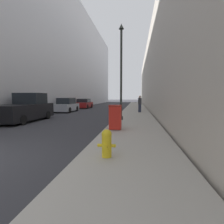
{
  "coord_description": "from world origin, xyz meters",
  "views": [
    {
      "loc": [
        5.46,
        -3.38,
        1.83
      ],
      "look_at": [
        2.38,
        18.4,
        -0.13
      ],
      "focal_mm": 28.0,
      "sensor_mm": 36.0,
      "label": 1
    }
  ],
  "objects": [
    {
      "name": "building_right_stone",
      "position": [
        12.98,
        26.0,
        5.21
      ],
      "size": [
        12.0,
        60.0,
        10.42
      ],
      "color": "beige",
      "rests_on": "ground"
    },
    {
      "name": "parked_sedan_far",
      "position": [
        -2.75,
        23.1,
        0.69
      ],
      "size": [
        1.99,
        4.08,
        1.49
      ],
      "color": "maroon",
      "rests_on": "ground"
    },
    {
      "name": "pickup_truck",
      "position": [
        -2.76,
        8.52,
        0.88
      ],
      "size": [
        2.22,
        5.04,
        2.1
      ],
      "color": "black",
      "rests_on": "ground"
    },
    {
      "name": "pedestrian_on_sidewalk",
      "position": [
        5.79,
        15.59,
        1.03
      ],
      "size": [
        0.36,
        0.23,
        1.77
      ],
      "color": "#2D3347",
      "rests_on": "sidewalk_right"
    },
    {
      "name": "fire_hydrant",
      "position": [
        4.65,
        1.31,
        0.55
      ],
      "size": [
        0.51,
        0.4,
        0.78
      ],
      "color": "yellow",
      "rests_on": "sidewalk_right"
    },
    {
      "name": "trash_bin",
      "position": [
        4.39,
        5.41,
        0.78
      ],
      "size": [
        0.62,
        0.6,
        1.26
      ],
      "color": "red",
      "rests_on": "sidewalk_right"
    },
    {
      "name": "building_left_glass",
      "position": [
        -10.26,
        26.0,
        9.02
      ],
      "size": [
        12.0,
        60.0,
        18.03
      ],
      "color": "#BCBCC1",
      "rests_on": "ground"
    },
    {
      "name": "sidewalk_right",
      "position": [
        5.34,
        18.0,
        0.07
      ],
      "size": [
        3.08,
        60.0,
        0.14
      ],
      "color": "#ADA89E",
      "rests_on": "ground"
    },
    {
      "name": "lamppost",
      "position": [
        4.34,
        9.2,
        3.74
      ],
      "size": [
        0.36,
        0.36,
        6.74
      ],
      "color": "#2D332D",
      "rests_on": "sidewalk_right"
    },
    {
      "name": "parked_sedan_near",
      "position": [
        -2.81,
        16.36,
        0.75
      ],
      "size": [
        1.9,
        4.05,
        1.66
      ],
      "color": "#A3A8B2",
      "rests_on": "ground"
    }
  ]
}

